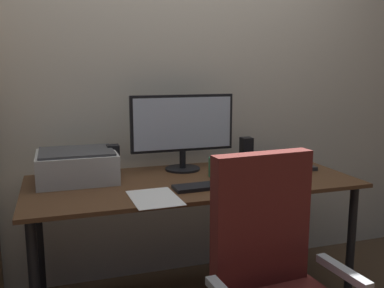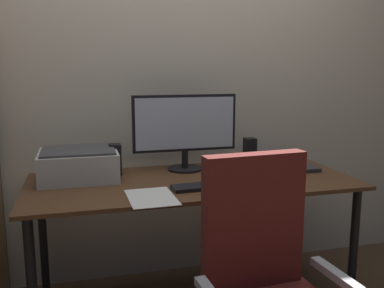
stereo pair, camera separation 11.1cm
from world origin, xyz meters
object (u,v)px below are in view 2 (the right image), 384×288
Objects in this scene: desk at (192,194)px; keyboard at (201,187)px; monitor at (185,127)px; speaker_right at (250,152)px; laptop at (287,167)px; speaker_left at (115,159)px; printer at (79,164)px; coffee_mug at (216,167)px; mouse at (244,182)px.

desk is 5.86× the size of keyboard.
monitor is 3.52× the size of speaker_right.
speaker_left is (-0.97, 0.13, 0.07)m from laptop.
keyboard is 0.67m from printer.
keyboard is 1.71× the size of speaker_left.
coffee_mug is 0.45m from laptop.
mouse is 0.24× the size of printer.
desk is at bearing 137.40° from mouse.
coffee_mug reaches higher than keyboard.
coffee_mug is (0.12, -0.20, -0.20)m from monitor.
speaker_left is at bearing 180.00° from speaker_right.
mouse is 0.30× the size of laptop.
speaker_right is 0.43× the size of printer.
speaker_right is at bearing 2.90° from printer.
printer is at bearing -174.41° from monitor.
desk is 9.99× the size of speaker_left.
speaker_right is (0.40, -0.01, -0.16)m from monitor.
monitor is at bearing 111.87° from mouse.
monitor is 6.22× the size of mouse.
speaker_right is at bearing 40.38° from keyboard.
keyboard is (-0.00, -0.17, 0.09)m from desk.
laptop is (0.59, 0.08, 0.09)m from desk.
mouse is (0.23, 0.01, 0.01)m from keyboard.
monitor reaches higher than mouse.
speaker_right is at bearing 34.94° from coffee_mug.
monitor reaches higher than desk.
desk is 5.31× the size of laptop.
speaker_right is at bearing 0.00° from speaker_left.
monitor is 0.46m from keyboard.
mouse is at bearing -36.05° from desk.
keyboard is at bearing -45.51° from speaker_left.
speaker_right is (-0.18, 0.13, 0.07)m from laptop.
monitor is 0.31m from coffee_mug.
keyboard is 0.25m from coffee_mug.
printer reaches higher than mouse.
coffee_mug is 0.26× the size of printer.
desk is 0.49m from speaker_right.
mouse is 0.72m from speaker_left.
monitor is 0.43m from speaker_right.
laptop is (0.45, 0.06, -0.04)m from coffee_mug.
desk is at bearing -94.07° from monitor.
keyboard is at bearing 175.50° from mouse.
speaker_right is 0.99m from printer.
desk is 0.60m from laptop.
speaker_right is at bearing 146.02° from laptop.
coffee_mug is (0.14, 0.02, 0.13)m from desk.
mouse reaches higher than laptop.
laptop is 0.23m from speaker_right.
speaker_left is at bearing 175.33° from laptop.
coffee_mug is 0.73m from printer.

